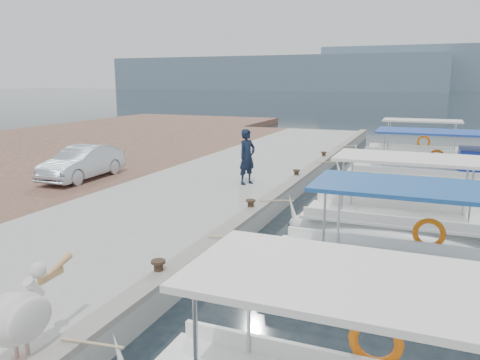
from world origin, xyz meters
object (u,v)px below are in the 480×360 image
object	(u,v)px
pelican	(20,315)
parked_car	(83,163)
fishing_caique_c	(396,233)
fisherman	(247,157)
fishing_caique_d	(430,181)
fishing_caique_b	(409,288)
fishing_caique_e	(416,160)

from	to	relation	value
pelican	parked_car	distance (m)	12.23
fishing_caique_c	fisherman	world-z (taller)	fisherman
fishing_caique_d	parked_car	xyz separation A→B (m)	(-12.35, -6.07, 0.94)
fishing_caique_d	pelican	bearing A→B (deg)	-107.68
fishing_caique_b	pelican	size ratio (longest dim) A/B	4.49
fishing_caique_d	fishing_caique_e	xyz separation A→B (m)	(-0.70, 5.53, -0.06)
fishing_caique_c	fishing_caique_d	size ratio (longest dim) A/B	0.81
fishing_caique_d	fisherman	size ratio (longest dim) A/B	3.78
fishing_caique_b	fishing_caique_c	xyz separation A→B (m)	(-0.49, 3.58, 0.00)
fishing_caique_d	pelican	world-z (taller)	fishing_caique_d
parked_car	fisherman	bearing A→B (deg)	11.56
fisherman	fishing_caique_b	bearing A→B (deg)	-112.46
fishing_caique_e	fishing_caique_b	bearing A→B (deg)	-88.72
fishing_caique_d	fishing_caique_e	size ratio (longest dim) A/B	1.19
fishing_caique_b	parked_car	size ratio (longest dim) A/B	1.86
fishing_caique_b	fishing_caique_e	distance (m)	16.33
fishing_caique_b	fisherman	world-z (taller)	fisherman
pelican	fisherman	xyz separation A→B (m)	(-1.13, 11.31, 0.37)
fishing_caique_d	parked_car	bearing A→B (deg)	-153.82
parked_car	fishing_caique_b	bearing A→B (deg)	-23.50
pelican	fisherman	bearing A→B (deg)	95.73
fishing_caique_d	fishing_caique_b	bearing A→B (deg)	-91.79
fishing_caique_b	fishing_caique_c	distance (m)	3.61
fishing_caique_e	parked_car	distance (m)	16.47
pelican	fishing_caique_d	bearing A→B (deg)	72.32
fishing_caique_b	fishing_caique_d	bearing A→B (deg)	88.21
fishing_caique_b	fishing_caique_d	xyz separation A→B (m)	(0.34, 10.79, 0.06)
fishing_caique_b	parked_car	bearing A→B (deg)	158.53
pelican	fishing_caique_b	bearing A→B (deg)	47.17
fishing_caique_b	pelican	distance (m)	7.03
fisherman	fishing_caique_d	bearing A→B (deg)	-29.35
parked_car	pelican	bearing A→B (deg)	-55.49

